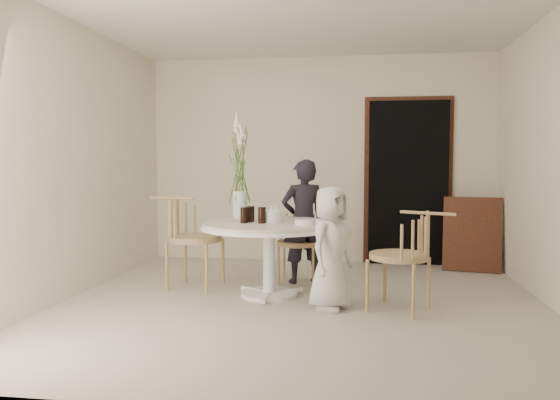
# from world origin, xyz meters

# --- Properties ---
(ground) EXTENTS (4.50, 4.50, 0.00)m
(ground) POSITION_xyz_m (0.00, 0.00, 0.00)
(ground) COLOR #BAAF9E
(ground) RESTS_ON ground
(room_shell) EXTENTS (4.50, 4.50, 4.50)m
(room_shell) POSITION_xyz_m (0.00, 0.00, 1.62)
(room_shell) COLOR white
(room_shell) RESTS_ON ground
(doorway) EXTENTS (1.00, 0.10, 2.10)m
(doorway) POSITION_xyz_m (1.15, 2.19, 1.05)
(doorway) COLOR black
(doorway) RESTS_ON ground
(door_trim) EXTENTS (1.12, 0.03, 2.22)m
(door_trim) POSITION_xyz_m (1.15, 2.23, 1.11)
(door_trim) COLOR brown
(door_trim) RESTS_ON ground
(table) EXTENTS (1.33, 1.33, 0.73)m
(table) POSITION_xyz_m (-0.35, 0.25, 0.62)
(table) COLOR white
(table) RESTS_ON ground
(picture_frame) EXTENTS (0.70, 0.32, 0.90)m
(picture_frame) POSITION_xyz_m (1.89, 1.81, 0.45)
(picture_frame) COLOR brown
(picture_frame) RESTS_ON ground
(chair_far) EXTENTS (0.46, 0.50, 0.80)m
(chair_far) POSITION_xyz_m (-0.13, 1.01, 0.52)
(chair_far) COLOR tan
(chair_far) RESTS_ON ground
(chair_right) EXTENTS (0.66, 0.64, 0.90)m
(chair_right) POSITION_xyz_m (0.99, -0.17, 0.59)
(chair_right) COLOR tan
(chair_right) RESTS_ON ground
(chair_left) EXTENTS (0.62, 0.58, 0.96)m
(chair_left) POSITION_xyz_m (-1.31, 0.52, 0.62)
(chair_left) COLOR tan
(chair_left) RESTS_ON ground
(girl) EXTENTS (0.58, 0.49, 1.35)m
(girl) POSITION_xyz_m (-0.08, 0.89, 0.67)
(girl) COLOR black
(girl) RESTS_ON ground
(boy) EXTENTS (0.56, 0.64, 1.11)m
(boy) POSITION_xyz_m (0.27, -0.14, 0.55)
(boy) COLOR silver
(boy) RESTS_ON ground
(birthday_cake) EXTENTS (0.23, 0.23, 0.16)m
(birthday_cake) POSITION_xyz_m (-0.33, 0.29, 0.79)
(birthday_cake) COLOR white
(birthday_cake) RESTS_ON table
(cola_tumbler_a) EXTENTS (0.09, 0.09, 0.15)m
(cola_tumbler_a) POSITION_xyz_m (-0.55, 0.25, 0.80)
(cola_tumbler_a) COLOR black
(cola_tumbler_a) RESTS_ON table
(cola_tumbler_b) EXTENTS (0.10, 0.10, 0.16)m
(cola_tumbler_b) POSITION_xyz_m (-0.41, 0.17, 0.81)
(cola_tumbler_b) COLOR black
(cola_tumbler_b) RESTS_ON table
(cola_tumbler_c) EXTENTS (0.09, 0.09, 0.15)m
(cola_tumbler_c) POSITION_xyz_m (-0.55, 0.32, 0.81)
(cola_tumbler_c) COLOR black
(cola_tumbler_c) RESTS_ON table
(cola_tumbler_d) EXTENTS (0.09, 0.09, 0.15)m
(cola_tumbler_d) POSITION_xyz_m (-0.58, 0.17, 0.81)
(cola_tumbler_d) COLOR black
(cola_tumbler_d) RESTS_ON table
(plate_stack) EXTENTS (0.29, 0.29, 0.05)m
(plate_stack) POSITION_xyz_m (0.03, 0.11, 0.76)
(plate_stack) COLOR white
(plate_stack) RESTS_ON table
(flower_vase) EXTENTS (0.15, 0.15, 1.13)m
(flower_vase) POSITION_xyz_m (-0.72, 0.62, 1.23)
(flower_vase) COLOR silver
(flower_vase) RESTS_ON table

